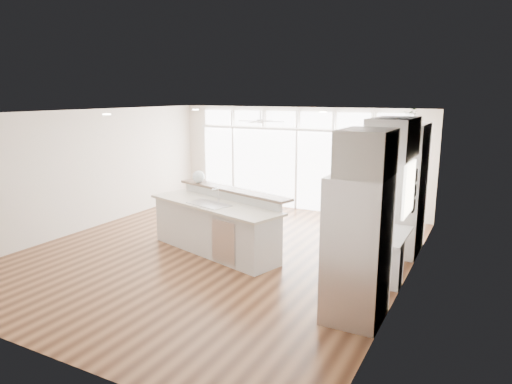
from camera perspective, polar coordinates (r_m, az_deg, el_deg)
The scene contains 24 objects.
floor at distance 9.04m, azimuth -4.84°, elevation -7.56°, with size 7.00×8.00×0.02m, color #4A2916.
ceiling at distance 8.52m, azimuth -5.17°, elevation 9.87°, with size 7.00×8.00×0.02m, color white.
wall_back at distance 12.18m, azimuth 5.27°, elevation 4.17°, with size 7.00×0.04×2.70m, color beige.
wall_front at distance 5.84m, azimuth -26.86°, elevation -5.95°, with size 7.00×0.04×2.70m, color beige.
wall_left at distance 10.95m, azimuth -20.60°, elevation 2.54°, with size 0.04×8.00×2.70m, color beige.
wall_right at distance 7.42m, azimuth 18.37°, elevation -1.58°, with size 0.04×8.00×2.70m, color beige.
glass_wall at distance 12.17m, azimuth 5.13°, elevation 2.74°, with size 5.80×0.06×2.08m, color white.
transom_row at distance 12.03m, azimuth 5.25°, elevation 9.01°, with size 5.90×0.06×0.40m, color white.
desk_window at distance 7.68m, azimuth 18.56°, elevation 0.38°, with size 0.04×0.85×0.85m, color white.
ceiling_fan at distance 11.20m, azimuth 0.58°, elevation 9.34°, with size 1.16×1.16×0.32m, color silver.
recessed_lights at distance 8.68m, azimuth -4.43°, elevation 9.80°, with size 3.40×3.00×0.02m, color white.
oven_cabinet at distance 9.23m, azimuth 18.23°, elevation 0.41°, with size 0.64×1.20×2.50m, color silver.
desk_nook at distance 8.04m, azimuth 15.66°, elevation -7.58°, with size 0.72×1.30×0.76m, color silver.
upper_cabinets at distance 7.61m, azimuth 16.81°, elevation 6.49°, with size 0.64×1.30×0.64m, color silver.
refrigerator at distance 6.32m, azimuth 12.54°, elevation -6.91°, with size 0.76×0.90×2.00m, color silver.
fridge_cabinet at distance 6.02m, azimuth 13.66°, elevation 4.81°, with size 0.64×0.90×0.60m, color silver.
framed_photos at distance 8.31m, azimuth 19.21°, elevation 0.13°, with size 0.06×0.22×0.80m, color black.
kitchen_island at distance 8.88m, azimuth -5.24°, elevation -3.81°, with size 3.01×1.13×1.20m, color silver.
rug at distance 7.89m, azimuth 13.47°, elevation -10.76°, with size 0.88×0.64×0.01m, color #372311.
office_chair at distance 8.67m, azimuth 10.68°, elevation -4.86°, with size 0.55×0.51×1.05m, color black.
fishbowl at distance 9.68m, azimuth -7.19°, elevation 1.91°, with size 0.26×0.26×0.26m, color silver.
monitor at distance 7.89m, azimuth 15.33°, elevation -3.67°, with size 0.07×0.43×0.36m, color black.
keyboard at distance 7.97m, azimuth 14.07°, elevation -4.73°, with size 0.11×0.28×0.01m, color silver.
potted_plant at distance 9.07m, azimuth 18.81°, elevation 8.86°, with size 0.26×0.28×0.22m, color #2C5122.
Camera 1 is at (4.63, -7.14, 3.04)m, focal length 32.00 mm.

